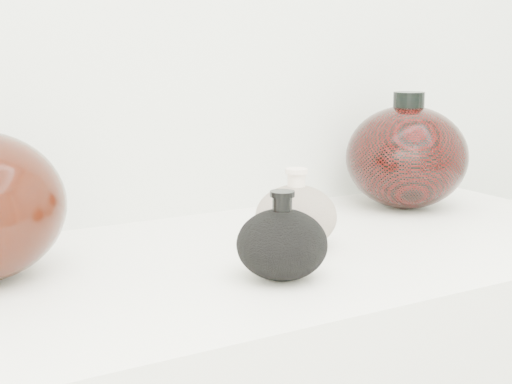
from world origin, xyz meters
TOP-DOWN VIEW (x-y plane):
  - black_gourd_vase at (-0.00, 0.84)m, footprint 0.12×0.12m
  - cream_gourd_vase at (0.09, 0.95)m, footprint 0.12×0.12m
  - right_round_pot at (0.39, 1.07)m, footprint 0.24×0.24m

SIDE VIEW (x-z plane):
  - black_gourd_vase at x=0.00m, z-range 0.89..1.00m
  - cream_gourd_vase at x=0.09m, z-range 0.89..1.00m
  - right_round_pot at x=0.39m, z-range 0.89..1.09m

